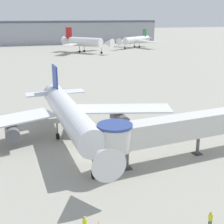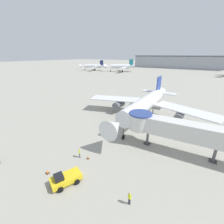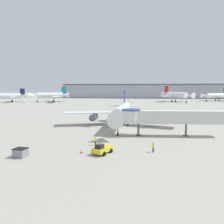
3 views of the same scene
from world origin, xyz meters
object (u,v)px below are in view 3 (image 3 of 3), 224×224
Objects in this scene: pushback_tug_yellow at (102,149)px; background_jet_red_tail at (176,95)px; service_container_gray at (21,153)px; ground_crew_wing_walker at (153,146)px; traffic_cone_apron_front at (81,151)px; ground_crew_marshaller at (95,140)px; main_airplane at (122,112)px; background_jet_navy_tail at (10,96)px; background_jet_teal_tail at (51,95)px; background_jet_green_tail at (216,96)px; traffic_cone_starboard_wing at (173,127)px; jet_bridge at (166,117)px; traffic_cone_near_nose at (103,144)px.

pushback_tug_yellow is 0.16× the size of background_jet_red_tail.
ground_crew_wing_walker is at bearing 14.73° from service_container_gray.
traffic_cone_apron_front is 5.24m from ground_crew_marshaller.
pushback_tug_yellow is 5.26m from ground_crew_marshaller.
main_airplane is 24.40m from ground_crew_wing_walker.
ground_crew_wing_walker is 0.07× the size of background_jet_red_tail.
background_jet_navy_tail is (-88.45, 117.26, 4.10)m from traffic_cone_apron_front.
ground_crew_wing_walker is (7.41, -23.04, -3.12)m from main_airplane.
ground_crew_wing_walker is at bearing 10.17° from traffic_cone_apron_front.
main_airplane is 115.64m from background_jet_red_tail.
ground_crew_marshaller is 135.91m from background_jet_red_tail.
background_jet_red_tail is (93.00, 14.37, 0.26)m from background_jet_teal_tail.
ground_crew_marshaller is at bearing -177.43° from ground_crew_wing_walker.
traffic_cone_starboard_wing is at bearing -56.22° from background_jet_green_tail.
background_jet_navy_tail is at bearing 127.03° from traffic_cone_apron_front.
jet_bridge is 0.86× the size of background_jet_red_tail.
pushback_tug_yellow is at bearing 4.01° from traffic_cone_apron_front.
main_airplane is 25.78m from traffic_cone_apron_front.
background_jet_red_tail is (43.62, 139.92, 4.55)m from service_container_gray.
pushback_tug_yellow is 12.67m from service_container_gray.
ground_crew_marshaller is (-1.34, -0.47, 0.70)m from traffic_cone_near_nose.
jet_bridge is 37.16× the size of traffic_cone_near_nose.
ground_crew_wing_walker is (9.09, -3.39, 0.69)m from traffic_cone_near_nose.
ground_crew_marshaller is (1.30, 5.03, 0.63)m from traffic_cone_apron_front.
traffic_cone_starboard_wing is 22.66m from ground_crew_wing_walker.
ground_crew_marshaller is 0.07× the size of background_jet_navy_tail.
traffic_cone_near_nose is (-12.36, -9.77, -3.97)m from jet_bridge.
background_jet_navy_tail is 30.77m from background_jet_teal_tail.
background_jet_green_tail is at bearing 63.48° from service_container_gray.
background_jet_green_tail is at bearing -16.33° from background_jet_red_tail.
pushback_tug_yellow reaches higher than traffic_cone_starboard_wing.
traffic_cone_starboard_wing is at bearing 68.05° from jet_bridge.
background_jet_green_tail is (126.09, 28.18, -0.51)m from background_jet_teal_tail.
background_jet_red_tail is at bearing 75.67° from traffic_cone_apron_front.
pushback_tug_yellow is 136.76m from background_jet_teal_tail.
service_container_gray is at bearing -115.57° from main_airplane.
pushback_tug_yellow is 140.06m from background_jet_red_tail.
background_jet_navy_tail is (-92.77, 92.11, 0.35)m from main_airplane.
ground_crew_marshaller is 131.51m from background_jet_teal_tail.
jet_bridge is at bearing -55.96° from background_jet_green_tail.
background_jet_green_tail is at bearing -67.70° from ground_crew_marshaller.
pushback_tug_yellow reaches higher than traffic_cone_near_nose.
service_container_gray is at bearing -7.21° from background_jet_teal_tail.
background_jet_red_tail is (17.16, 112.71, 4.90)m from traffic_cone_starboard_wing.
background_jet_green_tail is (64.53, 150.23, 3.73)m from pushback_tug_yellow.
background_jet_red_tail is at bearing 100.04° from pushback_tug_yellow.
traffic_cone_apron_front is 6.10m from traffic_cone_near_nose.
jet_bridge is 13.05× the size of ground_crew_marshaller.
background_jet_green_tail is (52.99, 135.20, 0.23)m from jet_bridge.
jet_bridge is at bearing -107.54° from traffic_cone_starboard_wing.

